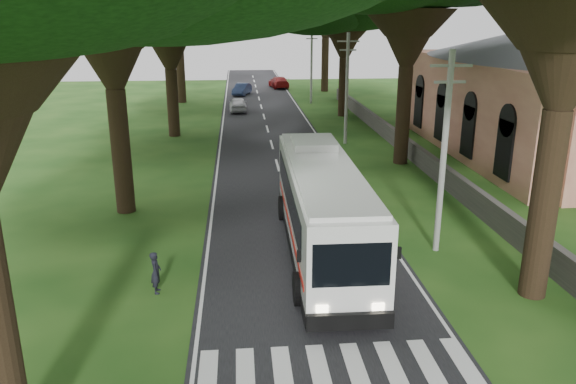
{
  "coord_description": "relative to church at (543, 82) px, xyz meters",
  "views": [
    {
      "loc": [
        -2.4,
        -14.56,
        9.19
      ],
      "look_at": [
        -0.44,
        7.45,
        2.2
      ],
      "focal_mm": 35.0,
      "sensor_mm": 36.0,
      "label": 1
    }
  ],
  "objects": [
    {
      "name": "church",
      "position": [
        0.0,
        0.0,
        0.0
      ],
      "size": [
        14.0,
        24.0,
        11.6
      ],
      "color": "#BE6F5C",
      "rests_on": "ground"
    },
    {
      "name": "property_wall",
      "position": [
        -8.86,
        2.45,
        -4.31
      ],
      "size": [
        0.35,
        50.0,
        1.2
      ],
      "primitive_type": "cube",
      "color": "#383533",
      "rests_on": "ground"
    },
    {
      "name": "road",
      "position": [
        -17.86,
        3.45,
        -4.9
      ],
      "size": [
        8.0,
        120.0,
        0.04
      ],
      "primitive_type": "cube",
      "color": "black",
      "rests_on": "ground"
    },
    {
      "name": "distant_car_c",
      "position": [
        -14.86,
        38.22,
        -4.15
      ],
      "size": [
        2.67,
        5.25,
        1.46
      ],
      "primitive_type": "imported",
      "rotation": [
        0.0,
        0.0,
        3.27
      ],
      "color": "maroon",
      "rests_on": "road"
    },
    {
      "name": "pole_near",
      "position": [
        -12.36,
        -15.55,
        -0.73
      ],
      "size": [
        1.6,
        0.24,
        8.0
      ],
      "color": "gray",
      "rests_on": "ground"
    },
    {
      "name": "crosswalk",
      "position": [
        -17.86,
        -23.55,
        -4.91
      ],
      "size": [
        8.0,
        3.0,
        0.01
      ],
      "primitive_type": "cube",
      "color": "silver",
      "rests_on": "ground"
    },
    {
      "name": "distant_car_b",
      "position": [
        -19.77,
        31.73,
        -4.2
      ],
      "size": [
        2.5,
        4.33,
        1.35
      ],
      "primitive_type": "imported",
      "rotation": [
        0.0,
        0.0,
        -0.28
      ],
      "color": "navy",
      "rests_on": "road"
    },
    {
      "name": "pole_mid",
      "position": [
        -12.36,
        4.45,
        -0.73
      ],
      "size": [
        1.6,
        0.24,
        8.0
      ],
      "color": "gray",
      "rests_on": "ground"
    },
    {
      "name": "coach_bus",
      "position": [
        -17.06,
        -15.34,
        -2.92
      ],
      "size": [
        3.09,
        12.58,
        3.7
      ],
      "rotation": [
        0.0,
        0.0,
        -0.01
      ],
      "color": "white",
      "rests_on": "ground"
    },
    {
      "name": "pole_far",
      "position": [
        -12.36,
        24.45,
        -0.73
      ],
      "size": [
        1.6,
        0.24,
        8.0
      ],
      "color": "gray",
      "rests_on": "ground"
    },
    {
      "name": "ground",
      "position": [
        -17.86,
        -21.55,
        -4.91
      ],
      "size": [
        140.0,
        140.0,
        0.0
      ],
      "primitive_type": "plane",
      "color": "#194112",
      "rests_on": "ground"
    },
    {
      "name": "distant_car_a",
      "position": [
        -20.28,
        19.58,
        -4.17
      ],
      "size": [
        1.77,
        4.18,
        1.41
      ],
      "primitive_type": "imported",
      "rotation": [
        0.0,
        0.0,
        3.17
      ],
      "color": "silver",
      "rests_on": "road"
    },
    {
      "name": "pedestrian",
      "position": [
        -23.23,
        -18.25,
        -4.16
      ],
      "size": [
        0.4,
        0.57,
        1.5
      ],
      "primitive_type": "imported",
      "rotation": [
        0.0,
        0.0,
        1.65
      ],
      "color": "black",
      "rests_on": "ground"
    }
  ]
}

